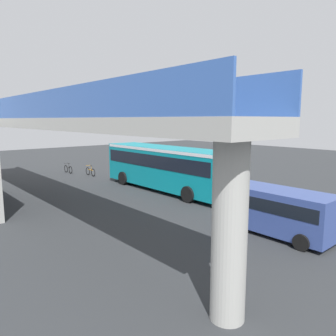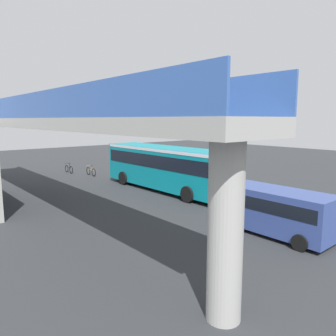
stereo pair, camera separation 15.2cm
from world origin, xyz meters
name	(u,v)px [view 2 (the right image)]	position (x,y,z in m)	size (l,w,h in m)	color
ground	(173,187)	(0.00, 0.00, 0.00)	(80.00, 80.00, 0.00)	#2D3033
city_bus	(165,165)	(-0.48, 1.11, 1.88)	(11.54, 2.85, 3.15)	#0C8493
parked_van	(278,209)	(-10.88, 3.24, 1.18)	(4.80, 2.17, 2.05)	#33478C
bicycle_orange	(91,172)	(8.66, 2.42, 0.37)	(1.77, 0.44, 0.96)	black
bicycle_black	(69,169)	(11.43, 3.34, 0.37)	(1.77, 0.44, 0.96)	black
pedestrian	(221,173)	(-1.53, -3.79, 0.89)	(0.38, 0.38, 1.79)	#2D2D38
traffic_sign	(235,163)	(-3.34, -3.24, 1.89)	(0.08, 0.60, 2.80)	slate
lane_dash_leftmost	(290,200)	(-8.00, -3.06, 0.00)	(2.00, 0.20, 0.01)	silver
lane_dash_left	(240,190)	(-4.00, -3.06, 0.00)	(2.00, 0.20, 0.01)	silver
lane_dash_centre	(200,182)	(0.00, -3.06, 0.00)	(2.00, 0.20, 0.01)	silver
lane_dash_right	(169,176)	(4.00, -3.06, 0.00)	(2.00, 0.20, 0.01)	silver
lane_dash_rightmost	(143,170)	(8.00, -3.06, 0.00)	(2.00, 0.20, 0.01)	silver
pedestrian_overpass	(37,129)	(0.00, 9.90, 4.63)	(28.74, 2.60, 6.29)	#9E9E99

